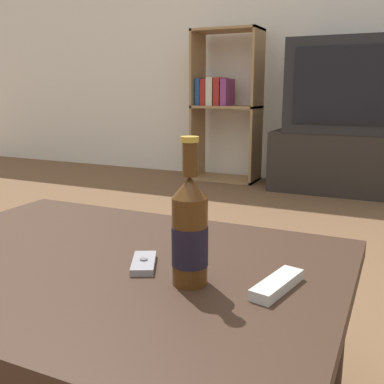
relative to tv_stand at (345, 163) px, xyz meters
The scene contains 8 objects.
back_wall 1.13m from the tv_stand, 123.61° to the left, with size 8.00×0.05×2.60m.
coffee_table 2.74m from the tv_stand, 94.14° to the right, with size 1.00×0.72×0.40m.
tv_stand is the anchor object (origin of this frame).
television 0.56m from the tv_stand, 90.00° to the right, with size 0.87×0.47×0.66m.
bookshelf 1.10m from the tv_stand, behind, with size 0.55×0.30×1.23m.
beer_bottle 2.78m from the tv_stand, 89.51° to the right, with size 0.07×0.07×0.27m.
cell_phone 2.74m from the tv_stand, 92.04° to the right, with size 0.09×0.12×0.02m.
remote_control 2.73m from the tv_stand, 86.25° to the right, with size 0.07×0.15×0.02m.
Camera 1 is at (0.55, -0.74, 0.75)m, focal length 42.00 mm.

